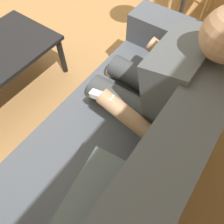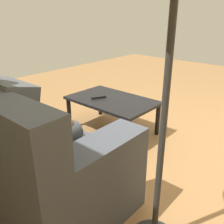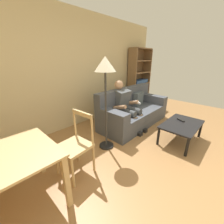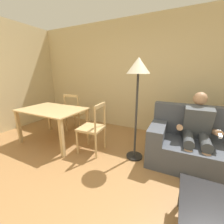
% 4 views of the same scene
% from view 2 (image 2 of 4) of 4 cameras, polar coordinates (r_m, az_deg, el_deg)
% --- Properties ---
extents(ground_plane, '(8.71, 8.71, 0.00)m').
position_cam_2_polar(ground_plane, '(2.72, 24.22, -9.24)').
color(ground_plane, '#9E7042').
extents(couch, '(2.05, 0.86, 0.93)m').
position_cam_2_polar(couch, '(2.20, -23.16, -6.75)').
color(couch, '#474C56').
rests_on(couch, ground_plane).
extents(person_lounging, '(0.59, 0.89, 1.15)m').
position_cam_2_polar(person_lounging, '(1.81, -19.32, -3.37)').
color(person_lounging, '#4C5156').
rests_on(person_lounging, ground_plane).
extents(coffee_table, '(0.99, 0.62, 0.40)m').
position_cam_2_polar(coffee_table, '(2.84, 0.00, 2.06)').
color(coffee_table, black).
rests_on(coffee_table, ground_plane).
extents(tv_remote, '(0.12, 0.17, 0.02)m').
position_cam_2_polar(tv_remote, '(2.86, -3.11, 3.44)').
color(tv_remote, black).
rests_on(tv_remote, coffee_table).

